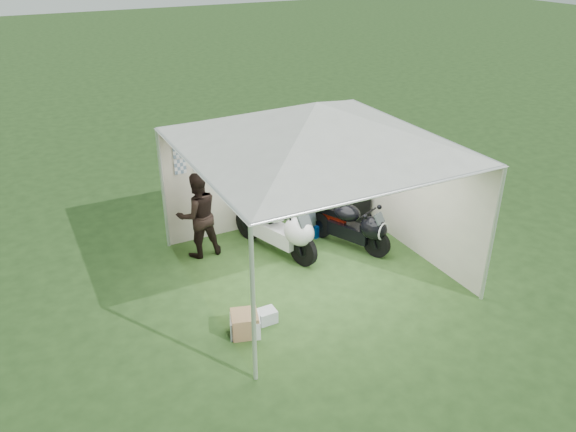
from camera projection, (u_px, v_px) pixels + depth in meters
name	position (u px, v px, depth m)	size (l,w,h in m)	color
ground	(313.00, 270.00, 9.86)	(80.00, 80.00, 0.00)	#26421A
canopy_tent	(315.00, 128.00, 8.73)	(5.66, 5.66, 3.00)	silver
motorcycle_white	(279.00, 226.00, 10.15)	(0.91, 1.96, 1.00)	black
motorcycle_black	(353.00, 224.00, 10.35)	(0.94, 1.65, 0.87)	black
paddock_stand	(317.00, 229.00, 10.96)	(0.33, 0.21, 0.25)	blue
person_dark_jacket	(198.00, 215.00, 9.99)	(0.78, 0.61, 1.61)	black
person_blue_jacket	(306.00, 204.00, 10.34)	(0.61, 0.40, 1.66)	slate
equipment_box	(354.00, 208.00, 11.47)	(0.54, 0.43, 0.54)	black
crate_0	(245.00, 326.00, 8.22)	(0.44, 0.34, 0.29)	silver
crate_1	(245.00, 324.00, 8.22)	(0.39, 0.39, 0.35)	#8E6D4A
crate_2	(267.00, 316.00, 8.50)	(0.28, 0.23, 0.21)	#B3B7BC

